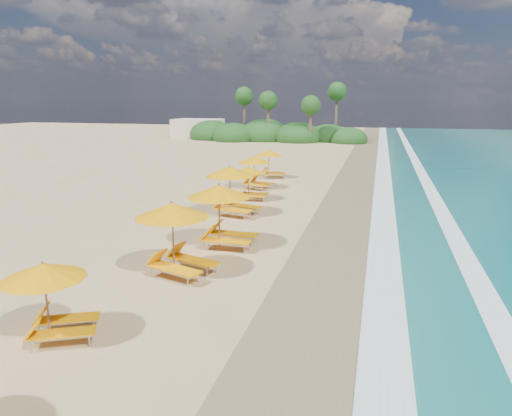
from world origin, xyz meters
TOP-DOWN VIEW (x-y plane):
  - ground at (0.00, 0.00)m, footprint 160.00×160.00m
  - wet_sand at (4.00, 0.00)m, footprint 4.00×160.00m
  - surf_foam at (6.70, 0.00)m, footprint 4.00×160.00m
  - station_1 at (-2.48, -10.17)m, footprint 2.74×2.73m
  - station_2 at (-1.34, -5.32)m, footprint 3.24×3.17m
  - station_3 at (-0.81, -2.00)m, footprint 2.82×2.60m
  - station_4 at (-2.03, 3.09)m, footprint 3.18×3.06m
  - station_5 at (-2.14, 6.88)m, footprint 2.32×2.18m
  - station_6 at (-2.74, 10.32)m, footprint 2.83×2.78m
  - station_7 at (-2.76, 14.77)m, footprint 2.81×2.77m
  - treeline at (-9.94, 45.51)m, footprint 25.80×8.80m
  - beach_building at (-22.00, 48.00)m, footprint 7.00×5.00m

SIDE VIEW (x-z plane):
  - ground at x=0.00m, z-range 0.00..0.00m
  - wet_sand at x=4.00m, z-range 0.00..0.01m
  - surf_foam at x=6.70m, z-range 0.02..0.03m
  - treeline at x=-9.94m, z-range -3.87..5.86m
  - station_5 at x=-2.14m, z-range 0.12..2.17m
  - station_1 at x=-2.48m, z-range 0.13..2.20m
  - station_7 at x=-2.76m, z-range 0.13..2.31m
  - station_6 at x=-2.74m, z-range 0.13..2.35m
  - beach_building at x=-22.00m, z-range 0.00..2.80m
  - station_2 at x=-1.34m, z-range 0.15..2.72m
  - station_4 at x=-2.03m, z-range 0.16..2.75m
  - station_3 at x=-0.81m, z-range 0.16..2.77m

